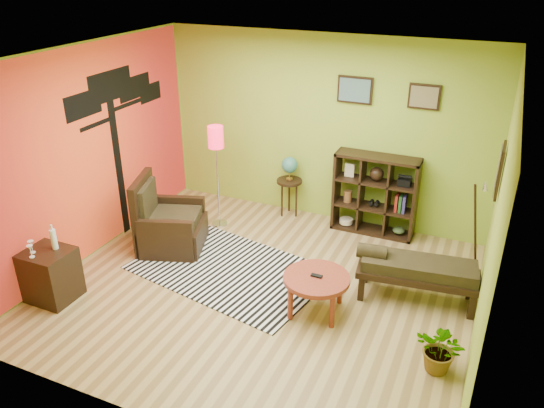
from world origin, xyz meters
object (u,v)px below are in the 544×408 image
at_px(armchair, 168,227).
at_px(floor_lamp, 216,146).
at_px(side_cabinet, 51,274).
at_px(bench, 415,269).
at_px(cube_shelf, 376,195).
at_px(potted_plant, 441,354).
at_px(coffee_table, 316,281).
at_px(globe_table, 290,172).

bearing_deg(armchair, floor_lamp, 69.21).
xyz_separation_m(side_cabinet, bench, (3.96, 1.72, 0.09)).
relative_size(cube_shelf, potted_plant, 2.28).
bearing_deg(potted_plant, armchair, 165.44).
bearing_deg(coffee_table, armchair, 166.54).
relative_size(coffee_table, cube_shelf, 0.64).
bearing_deg(bench, coffee_table, -144.74).
height_order(coffee_table, armchair, armchair).
distance_m(side_cabinet, potted_plant, 4.48).
bearing_deg(globe_table, coffee_table, -60.86).
relative_size(armchair, potted_plant, 2.05).
relative_size(side_cabinet, cube_shelf, 0.80).
relative_size(globe_table, bench, 0.66).
distance_m(cube_shelf, potted_plant, 2.95).
bearing_deg(bench, potted_plant, -67.01).
bearing_deg(coffee_table, side_cabinet, -161.00).
relative_size(coffee_table, potted_plant, 1.45).
distance_m(coffee_table, armchair, 2.47).
xyz_separation_m(armchair, side_cabinet, (-0.57, -1.60, 0.01)).
distance_m(bench, potted_plant, 1.24).
relative_size(floor_lamp, cube_shelf, 1.30).
xyz_separation_m(floor_lamp, bench, (3.06, -0.76, -0.85)).
height_order(cube_shelf, bench, cube_shelf).
xyz_separation_m(globe_table, cube_shelf, (1.36, -0.02, -0.13)).
bearing_deg(cube_shelf, floor_lamp, -161.77).
distance_m(cube_shelf, bench, 1.72).
xyz_separation_m(coffee_table, potted_plant, (1.46, -0.43, -0.20)).
xyz_separation_m(cube_shelf, bench, (0.85, -1.48, -0.18)).
relative_size(floor_lamp, globe_table, 1.61).
height_order(globe_table, bench, globe_table).
relative_size(cube_shelf, bench, 0.82).
distance_m(coffee_table, cube_shelf, 2.19).
bearing_deg(globe_table, bench, -34.24).
xyz_separation_m(coffee_table, side_cabinet, (-2.98, -1.03, -0.08)).
bearing_deg(potted_plant, coffee_table, 163.65).
height_order(floor_lamp, bench, floor_lamp).
bearing_deg(side_cabinet, armchair, 70.30).
relative_size(bench, potted_plant, 2.79).
relative_size(armchair, globe_table, 1.11).
bearing_deg(globe_table, cube_shelf, -0.84).
height_order(coffee_table, bench, bench).
bearing_deg(potted_plant, side_cabinet, -172.34).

